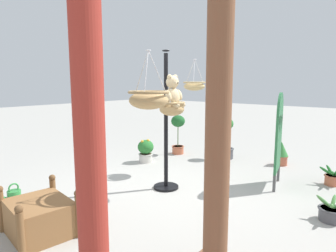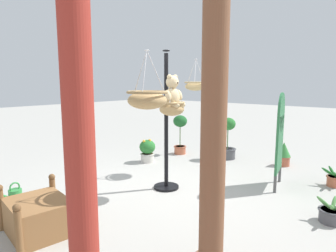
{
  "view_description": "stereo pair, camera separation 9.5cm",
  "coord_description": "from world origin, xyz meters",
  "views": [
    {
      "loc": [
        3.68,
        3.1,
        1.87
      ],
      "look_at": [
        -0.01,
        0.05,
        1.15
      ],
      "focal_mm": 31.61,
      "sensor_mm": 36.0,
      "label": 1
    },
    {
      "loc": [
        3.62,
        3.17,
        1.87
      ],
      "look_at": [
        -0.01,
        0.05,
        1.15
      ],
      "focal_mm": 31.61,
      "sensor_mm": 36.0,
      "label": 2
    }
  ],
  "objects": [
    {
      "name": "hanging_basket_right_low",
      "position": [
        0.89,
        0.47,
        1.65
      ],
      "size": [
        0.54,
        0.54,
        0.76
      ],
      "color": "tan"
    },
    {
      "name": "wooden_planter_box",
      "position": [
        2.05,
        -0.3,
        0.23
      ],
      "size": [
        0.84,
        0.95,
        0.6
      ],
      "color": "olive",
      "rests_on": "ground"
    },
    {
      "name": "greenhouse_pillar_left",
      "position": [
        2.69,
        1.7,
        1.38
      ],
      "size": [
        0.34,
        0.34,
        2.85
      ],
      "color": "#9E2D23",
      "rests_on": "ground"
    },
    {
      "name": "ground_plane",
      "position": [
        0.0,
        0.0,
        0.0
      ],
      "size": [
        40.0,
        40.0,
        0.0
      ],
      "primitive_type": "plane",
      "color": "#ADAAA3"
    },
    {
      "name": "hanging_basket_left_high",
      "position": [
        -1.32,
        -0.35,
        1.79
      ],
      "size": [
        0.46,
        0.46,
        0.63
      ],
      "color": "tan"
    },
    {
      "name": "display_pole_central",
      "position": [
        -0.16,
        -0.13,
        0.74
      ],
      "size": [
        0.44,
        0.44,
        2.39
      ],
      "color": "black",
      "rests_on": "ground"
    },
    {
      "name": "potted_plant_trailing_ivy",
      "position": [
        -0.63,
        2.4,
        0.12
      ],
      "size": [
        0.43,
        0.42,
        0.34
      ],
      "color": "#4C4C51",
      "rests_on": "ground"
    },
    {
      "name": "potted_plant_flowering_red",
      "position": [
        -2.2,
        2.11,
        0.14
      ],
      "size": [
        0.44,
        0.43,
        0.35
      ],
      "color": "#BC6042",
      "rests_on": "ground"
    },
    {
      "name": "hanging_basket_with_teddy",
      "position": [
        -0.01,
        0.12,
        1.45
      ],
      "size": [
        0.43,
        0.43,
        0.57
      ],
      "color": "tan"
    },
    {
      "name": "potted_plant_conical_shrub",
      "position": [
        -1.18,
        -1.6,
        0.28
      ],
      "size": [
        0.37,
        0.37,
        0.55
      ],
      "color": "beige",
      "rests_on": "ground"
    },
    {
      "name": "potted_plant_small_succulent",
      "position": [
        -2.3,
        -1.51,
        0.59
      ],
      "size": [
        0.36,
        0.36,
        1.01
      ],
      "color": "#BC6042",
      "rests_on": "ground"
    },
    {
      "name": "teddy_bear",
      "position": [
        -0.01,
        0.15,
        1.68
      ],
      "size": [
        0.36,
        0.32,
        0.53
      ],
      "color": "#D1B789"
    },
    {
      "name": "watering_can",
      "position": [
        1.83,
        -1.58,
        0.1
      ],
      "size": [
        0.35,
        0.2,
        0.3
      ],
      "color": "#338C3F",
      "rests_on": "ground"
    },
    {
      "name": "potted_plant_tall_leafy",
      "position": [
        -2.68,
        -0.33,
        0.47
      ],
      "size": [
        0.42,
        0.42,
        1.01
      ],
      "color": "#4C4C51",
      "rests_on": "ground"
    },
    {
      "name": "greenhouse_pillar_far_back",
      "position": [
        1.34,
        1.75,
        1.46
      ],
      "size": [
        0.45,
        0.45,
        3.01
      ],
      "color": "brown",
      "rests_on": "ground"
    },
    {
      "name": "potted_plant_bushy_green",
      "position": [
        -2.95,
        0.93,
        0.27
      ],
      "size": [
        0.31,
        0.31,
        0.53
      ],
      "color": "#AD563D",
      "rests_on": "ground"
    },
    {
      "name": "display_sign_board",
      "position": [
        -1.5,
        1.34,
        0.99
      ],
      "size": [
        0.69,
        0.2,
        1.69
      ],
      "color": "#286B3D",
      "rests_on": "ground"
    }
  ]
}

